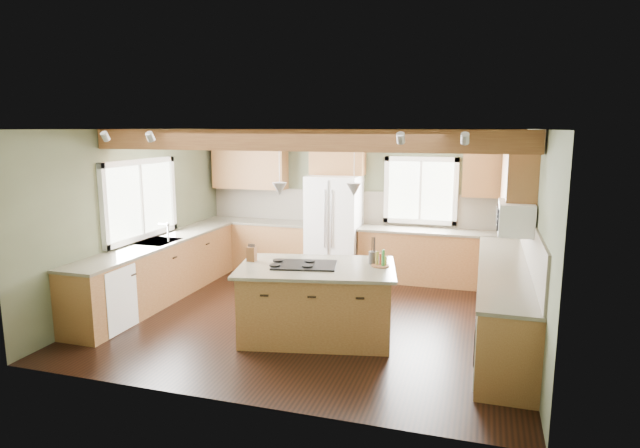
% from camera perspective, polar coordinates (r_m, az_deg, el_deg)
% --- Properties ---
extents(floor, '(5.60, 5.60, 0.00)m').
position_cam_1_polar(floor, '(7.62, -0.67, -9.87)').
color(floor, black).
rests_on(floor, ground).
extents(ceiling, '(5.60, 5.60, 0.00)m').
position_cam_1_polar(ceiling, '(7.16, -0.71, 10.08)').
color(ceiling, silver).
rests_on(ceiling, wall_back).
extents(wall_back, '(5.60, 0.00, 5.60)m').
position_cam_1_polar(wall_back, '(9.66, 3.85, 2.36)').
color(wall_back, '#474C36').
rests_on(wall_back, ground).
extents(wall_left, '(0.00, 5.00, 5.00)m').
position_cam_1_polar(wall_left, '(8.55, -18.86, 0.80)').
color(wall_left, '#474C36').
rests_on(wall_left, ground).
extents(wall_right, '(0.00, 5.00, 5.00)m').
position_cam_1_polar(wall_right, '(6.97, 21.81, -1.42)').
color(wall_right, '#474C36').
rests_on(wall_right, ground).
extents(ceiling_beam, '(5.55, 0.26, 0.26)m').
position_cam_1_polar(ceiling_beam, '(6.54, -2.48, 8.92)').
color(ceiling_beam, '#5D301A').
rests_on(ceiling_beam, ceiling).
extents(soffit_trim, '(5.55, 0.20, 0.10)m').
position_cam_1_polar(soffit_trim, '(9.47, 3.80, 9.73)').
color(soffit_trim, '#5D301A').
rests_on(soffit_trim, ceiling).
extents(backsplash_back, '(5.58, 0.03, 0.58)m').
position_cam_1_polar(backsplash_back, '(9.66, 3.83, 1.82)').
color(backsplash_back, brown).
rests_on(backsplash_back, wall_back).
extents(backsplash_right, '(0.03, 3.70, 0.58)m').
position_cam_1_polar(backsplash_right, '(7.03, 21.61, -2.06)').
color(backsplash_right, brown).
rests_on(backsplash_right, wall_right).
extents(base_cab_back_left, '(2.02, 0.60, 0.88)m').
position_cam_1_polar(base_cab_back_left, '(10.09, -6.55, -2.31)').
color(base_cab_back_left, brown).
rests_on(base_cab_back_left, floor).
extents(counter_back_left, '(2.06, 0.64, 0.04)m').
position_cam_1_polar(counter_back_left, '(10.00, -6.60, 0.27)').
color(counter_back_left, '#453E32').
rests_on(counter_back_left, base_cab_back_left).
extents(base_cab_back_right, '(2.62, 0.60, 0.88)m').
position_cam_1_polar(base_cab_back_right, '(9.30, 12.34, -3.56)').
color(base_cab_back_right, brown).
rests_on(base_cab_back_right, floor).
extents(counter_back_right, '(2.66, 0.64, 0.04)m').
position_cam_1_polar(counter_back_right, '(9.20, 12.45, -0.78)').
color(counter_back_right, '#453E32').
rests_on(counter_back_right, base_cab_back_right).
extents(base_cab_left, '(0.60, 3.70, 0.88)m').
position_cam_1_polar(base_cab_left, '(8.60, -16.71, -4.90)').
color(base_cab_left, brown).
rests_on(base_cab_left, floor).
extents(counter_left, '(0.64, 3.74, 0.04)m').
position_cam_1_polar(counter_left, '(8.49, -16.87, -1.90)').
color(counter_left, '#453E32').
rests_on(counter_left, base_cab_left).
extents(base_cab_right, '(0.60, 3.70, 0.88)m').
position_cam_1_polar(base_cab_right, '(7.21, 18.93, -7.94)').
color(base_cab_right, brown).
rests_on(base_cab_right, floor).
extents(counter_right, '(0.64, 3.74, 0.04)m').
position_cam_1_polar(counter_right, '(7.08, 19.15, -4.39)').
color(counter_right, '#453E32').
rests_on(counter_right, base_cab_right).
extents(upper_cab_back_left, '(1.40, 0.35, 0.90)m').
position_cam_1_polar(upper_cab_back_left, '(10.07, -7.49, 6.33)').
color(upper_cab_back_left, brown).
rests_on(upper_cab_back_left, wall_back).
extents(upper_cab_over_fridge, '(0.96, 0.35, 0.70)m').
position_cam_1_polar(upper_cab_over_fridge, '(9.48, 1.89, 7.39)').
color(upper_cab_over_fridge, brown).
rests_on(upper_cab_over_fridge, wall_back).
extents(upper_cab_right, '(0.35, 2.20, 0.90)m').
position_cam_1_polar(upper_cab_right, '(7.76, 20.33, 4.65)').
color(upper_cab_right, brown).
rests_on(upper_cab_right, wall_right).
extents(upper_cab_back_corner, '(0.90, 0.35, 0.90)m').
position_cam_1_polar(upper_cab_back_corner, '(9.16, 17.84, 5.55)').
color(upper_cab_back_corner, brown).
rests_on(upper_cab_back_corner, wall_back).
extents(window_left, '(0.04, 1.60, 1.05)m').
position_cam_1_polar(window_left, '(8.54, -18.65, 2.50)').
color(window_left, white).
rests_on(window_left, wall_left).
extents(window_back, '(1.10, 0.04, 1.00)m').
position_cam_1_polar(window_back, '(9.41, 10.68, 3.53)').
color(window_back, white).
rests_on(window_back, wall_back).
extents(sink, '(0.50, 0.65, 0.03)m').
position_cam_1_polar(sink, '(8.49, -16.87, -1.87)').
color(sink, '#262628').
rests_on(sink, counter_left).
extents(faucet, '(0.02, 0.02, 0.28)m').
position_cam_1_polar(faucet, '(8.36, -15.90, -0.98)').
color(faucet, '#B2B2B7').
rests_on(faucet, sink).
extents(dishwasher, '(0.60, 0.60, 0.84)m').
position_cam_1_polar(dishwasher, '(7.59, -22.11, -7.30)').
color(dishwasher, white).
rests_on(dishwasher, floor).
extents(oven, '(0.60, 0.72, 0.84)m').
position_cam_1_polar(oven, '(5.99, 19.17, -11.81)').
color(oven, white).
rests_on(oven, floor).
extents(microwave, '(0.40, 0.70, 0.38)m').
position_cam_1_polar(microwave, '(6.86, 20.15, 0.64)').
color(microwave, white).
rests_on(microwave, wall_right).
extents(pendant_left, '(0.18, 0.18, 0.16)m').
position_cam_1_polar(pendant_left, '(6.56, -4.34, 3.74)').
color(pendant_left, '#B2B2B7').
rests_on(pendant_left, ceiling).
extents(pendant_right, '(0.18, 0.18, 0.16)m').
position_cam_1_polar(pendant_right, '(6.47, 3.63, 3.66)').
color(pendant_right, '#B2B2B7').
rests_on(pendant_right, ceiling).
extents(refrigerator, '(0.90, 0.74, 1.80)m').
position_cam_1_polar(refrigerator, '(9.43, 1.52, -0.27)').
color(refrigerator, white).
rests_on(refrigerator, floor).
extents(island, '(2.01, 1.46, 0.88)m').
position_cam_1_polar(island, '(6.82, -0.36, -8.40)').
color(island, brown).
rests_on(island, floor).
extents(island_top, '(2.15, 1.60, 0.04)m').
position_cam_1_polar(island_top, '(6.69, -0.37, -4.67)').
color(island_top, '#453E32').
rests_on(island_top, island).
extents(cooktop, '(0.88, 0.68, 0.02)m').
position_cam_1_polar(cooktop, '(6.69, -1.66, -4.39)').
color(cooktop, black).
rests_on(cooktop, island_top).
extents(knife_block, '(0.11, 0.09, 0.19)m').
position_cam_1_polar(knife_block, '(6.95, -7.30, -3.21)').
color(knife_block, brown).
rests_on(knife_block, island_top).
extents(utensil_crock, '(0.14, 0.14, 0.16)m').
position_cam_1_polar(utensil_crock, '(6.81, 5.70, -3.59)').
color(utensil_crock, '#403933').
rests_on(utensil_crock, island_top).
extents(bottle_tray, '(0.29, 0.29, 0.21)m').
position_cam_1_polar(bottle_tray, '(6.68, 6.46, -3.66)').
color(bottle_tray, brown).
rests_on(bottle_tray, island_top).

